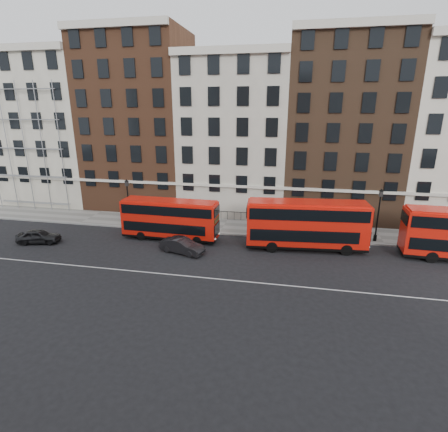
% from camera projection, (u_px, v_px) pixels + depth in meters
% --- Properties ---
extents(ground, '(120.00, 120.00, 0.00)m').
position_uv_depth(ground, '(200.00, 266.00, 29.66)').
color(ground, black).
rests_on(ground, ground).
extents(pavement, '(80.00, 5.00, 0.15)m').
position_uv_depth(pavement, '(224.00, 226.00, 39.46)').
color(pavement, slate).
rests_on(pavement, ground).
extents(kerb, '(80.00, 0.30, 0.16)m').
position_uv_depth(kerb, '(219.00, 233.00, 37.12)').
color(kerb, gray).
rests_on(kerb, ground).
extents(road_centre_line, '(70.00, 0.12, 0.01)m').
position_uv_depth(road_centre_line, '(193.00, 277.00, 27.78)').
color(road_centre_line, white).
rests_on(road_centre_line, ground).
extents(building_terrace, '(64.00, 11.95, 22.00)m').
position_uv_depth(building_terrace, '(233.00, 130.00, 43.41)').
color(building_terrace, '#B0AA98').
rests_on(building_terrace, ground).
extents(bus_b, '(9.80, 2.63, 4.09)m').
position_uv_depth(bus_b, '(170.00, 218.00, 35.16)').
color(bus_b, red).
rests_on(bus_b, ground).
extents(bus_c, '(11.27, 3.65, 4.66)m').
position_uv_depth(bus_c, '(306.00, 224.00, 32.55)').
color(bus_c, red).
rests_on(bus_c, ground).
extents(car_rear, '(4.33, 2.55, 1.38)m').
position_uv_depth(car_rear, '(39.00, 236.00, 34.54)').
color(car_rear, '#232426').
rests_on(car_rear, ground).
extents(car_front, '(4.48, 2.58, 1.40)m').
position_uv_depth(car_front, '(182.00, 246.00, 32.17)').
color(car_front, black).
rests_on(car_front, ground).
extents(lamp_post_left, '(0.44, 0.44, 5.33)m').
position_uv_depth(lamp_post_left, '(128.00, 200.00, 38.49)').
color(lamp_post_left, black).
rests_on(lamp_post_left, pavement).
extents(lamp_post_right, '(0.44, 0.44, 5.33)m').
position_uv_depth(lamp_post_right, '(378.00, 213.00, 34.01)').
color(lamp_post_right, black).
rests_on(lamp_post_right, pavement).
extents(iron_railings, '(6.60, 0.06, 1.00)m').
position_uv_depth(iron_railings, '(228.00, 215.00, 41.35)').
color(iron_railings, black).
rests_on(iron_railings, pavement).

